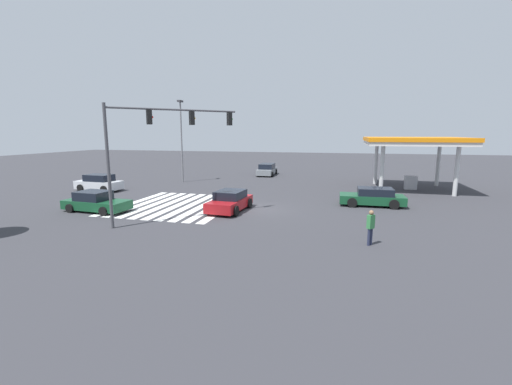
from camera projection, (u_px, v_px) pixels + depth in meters
ground_plane at (256, 209)px, 24.55m from camera, size 147.55×147.55×0.00m
crosswalk_markings at (178, 205)px, 26.03m from camera, size 9.52×8.20×0.01m
traffic_signal_mast at (156, 136)px, 20.18m from camera, size 5.78×5.78×7.04m
car_0 at (230, 201)px, 24.01m from camera, size 4.43×2.46×1.43m
car_1 at (373, 197)px, 25.71m from camera, size 2.29×4.73×1.36m
car_2 at (96, 202)px, 23.93m from camera, size 2.43×4.72×1.40m
car_3 at (267, 170)px, 44.40m from camera, size 4.89×2.26×1.50m
car_4 at (99, 183)px, 32.33m from camera, size 2.23×4.45×1.56m
gas_station_canopy at (414, 143)px, 32.60m from camera, size 8.85×8.85×5.01m
pedestrian at (371, 226)px, 16.54m from camera, size 0.42×0.40×1.75m
street_light_pole_a at (181, 134)px, 37.40m from camera, size 0.80×0.36×8.89m
fire_hydrant at (360, 192)px, 29.07m from camera, size 0.22×0.22×0.86m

